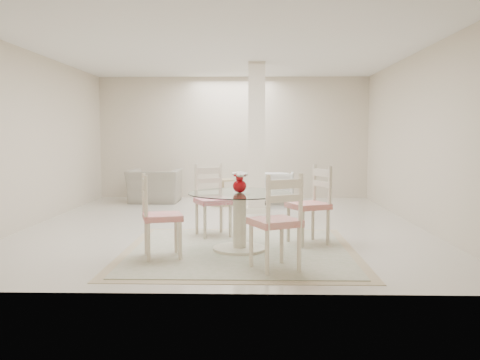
{
  "coord_description": "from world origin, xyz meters",
  "views": [
    {
      "loc": [
        0.42,
        -7.89,
        1.4
      ],
      "look_at": [
        0.27,
        -1.62,
        0.85
      ],
      "focal_mm": 38.0,
      "sensor_mm": 36.0,
      "label": 1
    }
  ],
  "objects_px": {
    "dining_table": "(240,221)",
    "recliner_taupe": "(155,186)",
    "red_vase": "(240,182)",
    "armchair_white": "(276,187)",
    "dining_chair_east": "(313,199)",
    "dining_chair_west": "(156,210)",
    "side_table": "(222,193)",
    "dining_chair_north": "(211,194)",
    "column": "(257,138)",
    "dining_chair_south": "(278,215)"
  },
  "relations": [
    {
      "from": "dining_table",
      "to": "red_vase",
      "type": "xyz_separation_m",
      "value": [
        0.0,
        -0.0,
        0.48
      ]
    },
    {
      "from": "dining_chair_south",
      "to": "recliner_taupe",
      "type": "height_order",
      "value": "dining_chair_south"
    },
    {
      "from": "armchair_white",
      "to": "side_table",
      "type": "distance_m",
      "value": 1.16
    },
    {
      "from": "dining_table",
      "to": "dining_chair_west",
      "type": "height_order",
      "value": "dining_chair_west"
    },
    {
      "from": "dining_chair_east",
      "to": "armchair_white",
      "type": "height_order",
      "value": "dining_chair_east"
    },
    {
      "from": "recliner_taupe",
      "to": "side_table",
      "type": "relative_size",
      "value": 2.0
    },
    {
      "from": "column",
      "to": "red_vase",
      "type": "distance_m",
      "value": 3.17
    },
    {
      "from": "dining_chair_south",
      "to": "dining_chair_north",
      "type": "bearing_deg",
      "value": -91.63
    },
    {
      "from": "dining_chair_west",
      "to": "armchair_white",
      "type": "height_order",
      "value": "dining_chair_west"
    },
    {
      "from": "dining_chair_south",
      "to": "column",
      "type": "bearing_deg",
      "value": -113.01
    },
    {
      "from": "dining_chair_west",
      "to": "recliner_taupe",
      "type": "relative_size",
      "value": 1.01
    },
    {
      "from": "dining_chair_south",
      "to": "side_table",
      "type": "height_order",
      "value": "dining_chair_south"
    },
    {
      "from": "dining_chair_east",
      "to": "side_table",
      "type": "distance_m",
      "value": 3.92
    },
    {
      "from": "dining_chair_east",
      "to": "dining_chair_west",
      "type": "xyz_separation_m",
      "value": [
        -1.87,
        -0.82,
        -0.03
      ]
    },
    {
      "from": "dining_chair_south",
      "to": "red_vase",
      "type": "bearing_deg",
      "value": -91.6
    },
    {
      "from": "recliner_taupe",
      "to": "side_table",
      "type": "bearing_deg",
      "value": 164.35
    },
    {
      "from": "column",
      "to": "dining_table",
      "type": "distance_m",
      "value": 3.28
    },
    {
      "from": "dining_chair_west",
      "to": "dining_chair_south",
      "type": "xyz_separation_m",
      "value": [
        1.35,
        -0.53,
        0.03
      ]
    },
    {
      "from": "red_vase",
      "to": "recliner_taupe",
      "type": "bearing_deg",
      "value": 112.93
    },
    {
      "from": "dining_chair_east",
      "to": "armchair_white",
      "type": "bearing_deg",
      "value": 159.68
    },
    {
      "from": "dining_chair_south",
      "to": "armchair_white",
      "type": "height_order",
      "value": "dining_chair_south"
    },
    {
      "from": "dining_table",
      "to": "recliner_taupe",
      "type": "distance_m",
      "value": 4.89
    },
    {
      "from": "red_vase",
      "to": "dining_chair_south",
      "type": "distance_m",
      "value": 1.05
    },
    {
      "from": "column",
      "to": "dining_chair_west",
      "type": "height_order",
      "value": "column"
    },
    {
      "from": "dining_chair_east",
      "to": "dining_chair_north",
      "type": "height_order",
      "value": "dining_chair_east"
    },
    {
      "from": "column",
      "to": "dining_chair_east",
      "type": "xyz_separation_m",
      "value": [
        0.71,
        -2.7,
        -0.76
      ]
    },
    {
      "from": "red_vase",
      "to": "dining_chair_south",
      "type": "xyz_separation_m",
      "value": [
        0.42,
        -0.93,
        -0.25
      ]
    },
    {
      "from": "dining_table",
      "to": "side_table",
      "type": "bearing_deg",
      "value": 96.29
    },
    {
      "from": "red_vase",
      "to": "armchair_white",
      "type": "distance_m",
      "value": 4.5
    },
    {
      "from": "dining_chair_south",
      "to": "recliner_taupe",
      "type": "bearing_deg",
      "value": -92.57
    },
    {
      "from": "dining_chair_north",
      "to": "recliner_taupe",
      "type": "bearing_deg",
      "value": 89.01
    },
    {
      "from": "dining_chair_east",
      "to": "armchair_white",
      "type": "distance_m",
      "value": 4.03
    },
    {
      "from": "dining_chair_east",
      "to": "recliner_taupe",
      "type": "relative_size",
      "value": 1.07
    },
    {
      "from": "recliner_taupe",
      "to": "side_table",
      "type": "height_order",
      "value": "recliner_taupe"
    },
    {
      "from": "dining_chair_east",
      "to": "side_table",
      "type": "relative_size",
      "value": 2.13
    },
    {
      "from": "armchair_white",
      "to": "red_vase",
      "type": "bearing_deg",
      "value": 88.31
    },
    {
      "from": "dining_table",
      "to": "dining_chair_east",
      "type": "xyz_separation_m",
      "value": [
        0.93,
        0.42,
        0.23
      ]
    },
    {
      "from": "dining_table",
      "to": "armchair_white",
      "type": "bearing_deg",
      "value": 81.66
    },
    {
      "from": "recliner_taupe",
      "to": "dining_chair_east",
      "type": "bearing_deg",
      "value": 125.85
    },
    {
      "from": "recliner_taupe",
      "to": "dining_chair_west",
      "type": "bearing_deg",
      "value": 102.22
    },
    {
      "from": "dining_chair_east",
      "to": "armchair_white",
      "type": "xyz_separation_m",
      "value": [
        -0.28,
        4.01,
        -0.26
      ]
    },
    {
      "from": "dining_table",
      "to": "dining_chair_east",
      "type": "distance_m",
      "value": 1.05
    },
    {
      "from": "red_vase",
      "to": "side_table",
      "type": "relative_size",
      "value": 0.48
    },
    {
      "from": "side_table",
      "to": "dining_chair_north",
      "type": "bearing_deg",
      "value": -89.4
    },
    {
      "from": "red_vase",
      "to": "dining_chair_east",
      "type": "relative_size",
      "value": 0.22
    },
    {
      "from": "dining_chair_north",
      "to": "side_table",
      "type": "distance_m",
      "value": 3.15
    },
    {
      "from": "dining_chair_east",
      "to": "recliner_taupe",
      "type": "bearing_deg",
      "value": -169.6
    },
    {
      "from": "dining_chair_south",
      "to": "side_table",
      "type": "distance_m",
      "value": 5.08
    },
    {
      "from": "dining_table",
      "to": "red_vase",
      "type": "relative_size",
      "value": 4.9
    },
    {
      "from": "side_table",
      "to": "dining_table",
      "type": "bearing_deg",
      "value": -83.71
    }
  ]
}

